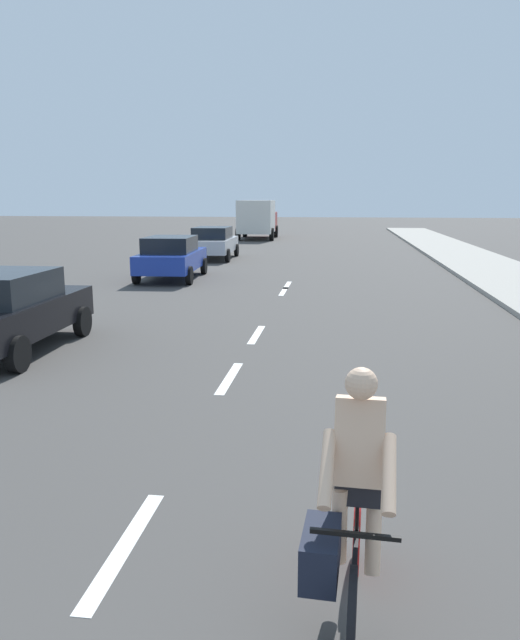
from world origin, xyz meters
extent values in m
plane|color=#423F3D|center=(0.00, 20.00, 0.00)|extent=(160.00, 160.00, 0.00)
cube|color=white|center=(0.00, 6.42, 0.00)|extent=(0.16, 1.80, 0.01)
cube|color=white|center=(0.00, 11.37, 0.00)|extent=(0.16, 1.80, 0.01)
cube|color=white|center=(0.00, 14.64, 0.00)|extent=(0.16, 1.80, 0.01)
cube|color=white|center=(0.00, 20.94, 0.00)|extent=(0.16, 1.80, 0.01)
cube|color=white|center=(0.00, 22.34, 0.00)|extent=(0.16, 1.80, 0.01)
cylinder|color=black|center=(1.89, 5.31, 0.33)|extent=(0.09, 0.66, 0.66)
cylinder|color=red|center=(1.95, 6.35, 0.33)|extent=(0.09, 0.66, 0.66)
cube|color=black|center=(1.92, 5.83, 0.51)|extent=(0.09, 0.95, 0.04)
cylinder|color=black|center=(1.93, 6.04, 0.75)|extent=(0.03, 0.03, 0.48)
cube|color=black|center=(1.90, 5.38, 0.88)|extent=(0.56, 0.06, 0.03)
cube|color=beige|center=(1.93, 5.91, 1.28)|extent=(0.36, 0.33, 0.63)
sphere|color=beige|center=(1.92, 5.85, 1.71)|extent=(0.22, 0.22, 0.22)
cube|color=black|center=(1.93, 5.96, 0.95)|extent=(0.33, 0.24, 0.28)
cube|color=black|center=(1.69, 5.55, 0.63)|extent=(0.27, 0.53, 0.32)
cylinder|color=beige|center=(2.05, 5.90, 0.63)|extent=(0.13, 0.32, 0.62)
cylinder|color=beige|center=(1.81, 5.92, 0.63)|extent=(0.12, 0.21, 0.63)
cylinder|color=beige|center=(2.11, 5.64, 1.18)|extent=(0.12, 0.49, 0.41)
cylinder|color=beige|center=(1.71, 5.66, 1.18)|extent=(0.12, 0.49, 0.41)
cube|color=black|center=(-4.53, 12.60, 0.69)|extent=(1.84, 4.16, 0.64)
cube|color=black|center=(-4.53, 12.40, 1.29)|extent=(1.58, 2.18, 0.56)
cylinder|color=black|center=(-5.43, 13.98, 0.32)|extent=(0.20, 0.64, 0.64)
cylinder|color=black|center=(-3.71, 14.02, 0.32)|extent=(0.20, 0.64, 0.64)
cylinder|color=black|center=(-3.63, 11.23, 0.32)|extent=(0.20, 0.64, 0.64)
cube|color=#1E389E|center=(-4.38, 23.48, 0.69)|extent=(2.11, 4.53, 0.64)
cube|color=black|center=(-4.37, 23.26, 1.29)|extent=(1.77, 2.40, 0.56)
cylinder|color=black|center=(-5.40, 24.93, 0.32)|extent=(0.22, 0.65, 0.64)
cylinder|color=black|center=(-3.54, 25.04, 0.32)|extent=(0.22, 0.65, 0.64)
cylinder|color=black|center=(-5.22, 21.92, 0.32)|extent=(0.22, 0.65, 0.64)
cylinder|color=black|center=(-3.36, 22.03, 0.32)|extent=(0.22, 0.65, 0.64)
cube|color=#B7BABF|center=(-4.41, 31.01, 0.69)|extent=(2.01, 4.51, 0.64)
cube|color=black|center=(-4.41, 30.79, 1.29)|extent=(1.72, 2.37, 0.56)
cylinder|color=black|center=(-5.40, 32.49, 0.32)|extent=(0.20, 0.65, 0.64)
cylinder|color=black|center=(-3.53, 32.56, 0.32)|extent=(0.20, 0.65, 0.64)
cylinder|color=black|center=(-5.30, 29.47, 0.32)|extent=(0.20, 0.65, 0.64)
cylinder|color=black|center=(-3.43, 29.54, 0.32)|extent=(0.20, 0.65, 0.64)
cube|color=maroon|center=(-4.37, 48.42, 1.20)|extent=(2.47, 2.41, 1.40)
cube|color=silver|center=(-4.28, 45.43, 1.65)|extent=(2.52, 4.23, 2.30)
cylinder|color=black|center=(-5.56, 48.25, 0.45)|extent=(0.31, 0.91, 0.90)
cylinder|color=black|center=(-3.16, 48.32, 0.45)|extent=(0.31, 0.91, 0.90)
cylinder|color=black|center=(-5.45, 44.35, 0.45)|extent=(0.31, 0.91, 0.90)
cylinder|color=black|center=(-3.05, 44.42, 0.45)|extent=(0.31, 0.91, 0.90)
camera|label=1|loc=(1.76, 1.97, 2.92)|focal=33.71mm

